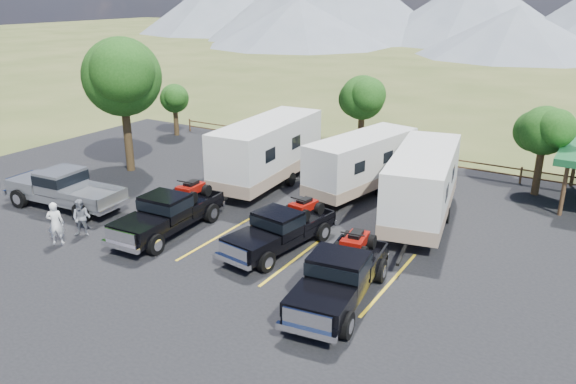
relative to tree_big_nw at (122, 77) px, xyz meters
The scene contains 18 objects.
ground 16.44m from the tree_big_nw, 35.73° to the right, with size 320.00×320.00×0.00m, color #3D4B1F.
asphalt_lot 14.99m from the tree_big_nw, 25.65° to the right, with size 44.00×34.00×0.04m, color black.
stall_lines 14.61m from the tree_big_nw, 21.83° to the right, with size 12.12×5.50×0.01m.
tree_big_nw is the anchor object (origin of this frame).
tree_ne_a 23.05m from the tree_big_nw, 20.37° to the left, with size 3.11×2.92×4.76m.
tree_north 14.61m from the tree_big_nw, 43.53° to the left, with size 3.46×3.24×5.25m.
tree_nw_small 9.15m from the tree_big_nw, 113.52° to the left, with size 2.59×2.43×3.85m.
rail_fence 18.06m from the tree_big_nw, 33.08° to the left, with size 36.12×0.12×1.00m.
mountain_range 97.10m from the tree_big_nw, 87.10° to the left, with size 209.00×71.00×20.00m.
rig_left 11.16m from the tree_big_nw, 34.24° to the right, with size 2.40×6.17×2.03m.
rig_center 15.05m from the tree_big_nw, 18.79° to the right, with size 2.63×5.90×1.90m.
rig_right 19.39m from the tree_big_nw, 22.03° to the right, with size 2.74×6.31×2.04m.
trailer_left 9.52m from the tree_big_nw, 13.51° to the left, with size 3.20×10.32×3.57m.
trailer_center 14.50m from the tree_big_nw, 14.15° to the left, with size 3.68×8.92×3.09m.
trailer_right 17.98m from the tree_big_nw, ahead, with size 3.91×9.79×3.39m.
pickup_silver 7.90m from the tree_big_nw, 72.34° to the right, with size 6.64×2.70×1.95m.
person_a 11.47m from the tree_big_nw, 60.62° to the right, with size 0.69×0.45×1.89m, color white.
person_b 10.75m from the tree_big_nw, 56.07° to the right, with size 0.81×0.63×1.68m, color gray.
Camera 1 is at (12.27, -13.68, 10.22)m, focal length 35.00 mm.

